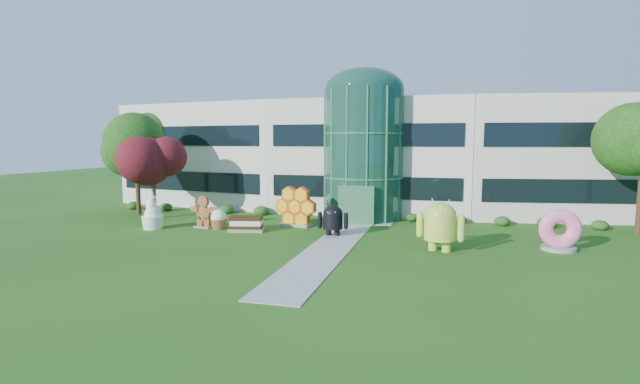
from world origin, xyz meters
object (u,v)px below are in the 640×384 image
(donut, at_px, (559,229))
(gingerbread, at_px, (204,211))
(android_green, at_px, (440,223))
(android_black, at_px, (333,218))

(donut, xyz_separation_m, gingerbread, (-22.09, 1.03, -0.04))
(android_green, xyz_separation_m, android_black, (-6.53, 2.45, -0.43))
(android_green, distance_m, gingerbread, 16.09)
(gingerbread, bearing_deg, donut, 3.85)
(android_black, bearing_deg, donut, -6.66)
(donut, height_order, gingerbread, donut)
(android_black, height_order, gingerbread, android_black)
(android_green, xyz_separation_m, gingerbread, (-15.82, 2.93, -0.45))
(android_green, relative_size, android_black, 1.38)
(donut, bearing_deg, android_black, 175.15)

